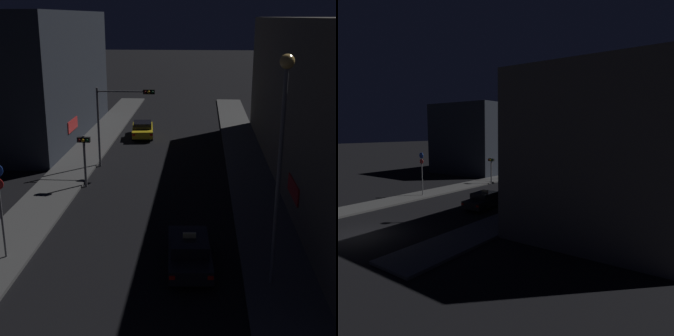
% 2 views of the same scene
% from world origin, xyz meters
% --- Properties ---
extents(ground_plane, '(300.00, 300.00, 0.00)m').
position_xyz_m(ground_plane, '(0.00, 0.00, 0.00)').
color(ground_plane, black).
extents(sidewalk_left, '(3.01, 55.37, 0.17)m').
position_xyz_m(sidewalk_left, '(-6.20, 25.68, 0.08)').
color(sidewalk_left, '#4C4C4C').
rests_on(sidewalk_left, ground_plane).
extents(sidewalk_right, '(3.01, 55.37, 0.17)m').
position_xyz_m(sidewalk_right, '(6.20, 25.68, 0.08)').
color(sidewalk_right, '#4C4C4C').
rests_on(sidewalk_right, ground_plane).
extents(building_facade_left, '(11.71, 21.19, 10.85)m').
position_xyz_m(building_facade_left, '(-13.51, 33.33, 5.43)').
color(building_facade_left, '#282D38').
rests_on(building_facade_left, ground_plane).
extents(building_facade_right, '(10.38, 34.52, 10.34)m').
position_xyz_m(building_facade_right, '(12.85, 22.08, 5.17)').
color(building_facade_right, '#514C47').
rests_on(building_facade_right, ground_plane).
extents(taxi, '(2.10, 4.56, 1.62)m').
position_xyz_m(taxi, '(2.43, 10.10, 0.74)').
color(taxi, black).
rests_on(taxi, ground_plane).
extents(far_car, '(2.30, 4.62, 1.42)m').
position_xyz_m(far_car, '(-2.45, 33.25, 0.73)').
color(far_car, yellow).
rests_on(far_car, ground_plane).
extents(traffic_light_overhead, '(4.11, 0.42, 5.71)m').
position_xyz_m(traffic_light_overhead, '(-2.96, 24.21, 4.09)').
color(traffic_light_overhead, slate).
rests_on(traffic_light_overhead, ground_plane).
extents(traffic_light_left_kerb, '(0.80, 0.42, 3.35)m').
position_xyz_m(traffic_light_left_kerb, '(-4.44, 19.85, 2.43)').
color(traffic_light_left_kerb, slate).
rests_on(traffic_light_left_kerb, ground_plane).
extents(sign_pole_left, '(0.59, 0.10, 4.34)m').
position_xyz_m(sign_pole_left, '(-5.74, 10.10, 2.77)').
color(sign_pole_left, slate).
rests_on(sign_pole_left, sidewalk_left).
extents(street_lamp_near_block, '(0.53, 0.53, 9.01)m').
position_xyz_m(street_lamp_near_block, '(5.78, 8.77, 6.25)').
color(street_lamp_near_block, slate).
rests_on(street_lamp_near_block, sidewalk_right).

